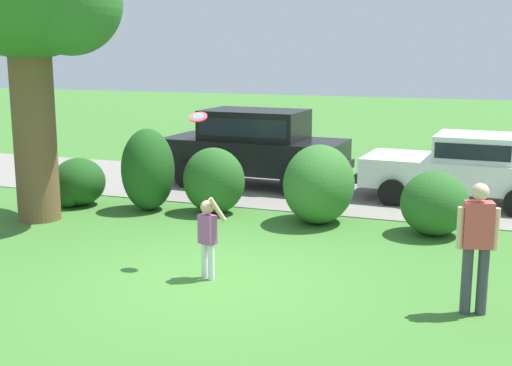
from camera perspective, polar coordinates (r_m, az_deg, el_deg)
The scene contains 12 objects.
ground_plane at distance 10.20m, azimuth -3.91°, elevation -8.20°, with size 80.00×80.00×0.00m, color #3D752D.
driveway_strip at distance 16.31m, azimuth 5.79°, elevation -0.77°, with size 28.00×4.40×0.02m, color gray.
shrub_near_tree at distance 15.32m, azimuth -14.89°, elevation -0.02°, with size 1.17×1.16×1.05m.
shrub_centre_left at distance 14.49m, azimuth -9.14°, elevation 1.12°, with size 1.12×1.18×1.76m.
shrub_centre at distance 14.11m, azimuth -3.59°, elevation 0.21°, with size 1.33×1.07×1.39m.
shrub_centre_right at distance 13.31m, azimuth 5.36°, elevation -0.10°, with size 1.39×1.65×1.56m.
shrub_far_end at distance 12.86m, azimuth 14.89°, elevation -1.68°, with size 1.25×1.30×1.20m.
parked_sedan at distance 15.69m, azimuth 17.25°, elevation 1.41°, with size 4.47×2.24×1.56m.
parked_suv at distance 16.85m, azimuth -0.12°, elevation 3.36°, with size 4.76×2.22×1.92m.
child_thrower at distance 10.05m, azimuth -4.12°, elevation -4.22°, with size 0.48×0.24×1.29m.
frisbee at distance 10.42m, azimuth -4.91°, elevation 5.60°, with size 0.29×0.27×0.15m.
adult_onlooker at distance 9.09m, azimuth 18.23°, elevation -4.71°, with size 0.52×0.30×1.74m.
Camera 1 is at (3.99, -8.75, 3.40)m, focal length 47.20 mm.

